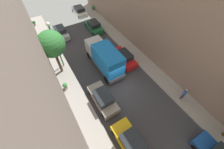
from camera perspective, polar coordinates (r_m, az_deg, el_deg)
ground at (r=16.66m, az=3.49°, el=-5.17°), size 32.00×32.00×0.00m
sidewalk_left at (r=15.60m, az=-12.40°, el=-12.78°), size 2.00×44.00×0.15m
sidewalk_right at (r=18.91m, az=16.24°, el=1.65°), size 2.00×44.00×0.15m
building_right at (r=17.51m, az=33.01°, el=24.10°), size 6.00×44.00×15.88m
parked_car_left_1 at (r=13.47m, az=7.98°, el=-26.05°), size 1.78×4.20×1.57m
parked_car_left_2 at (r=15.01m, az=-3.74°, el=-9.77°), size 1.78×4.20×1.57m
parked_car_left_3 at (r=25.00m, az=-20.35°, el=15.95°), size 1.78×4.20×1.57m
parked_car_right_2 at (r=18.95m, az=4.76°, el=6.90°), size 1.78×4.20×1.57m
parked_car_right_3 at (r=25.23m, az=-7.48°, el=19.00°), size 1.78×4.20×1.57m
parked_car_right_4 at (r=30.37m, az=-13.16°, el=23.92°), size 1.78×4.20×1.57m
delivery_truck at (r=17.36m, az=-3.05°, el=6.92°), size 2.26×6.60×3.38m
pedestrian at (r=16.75m, az=27.49°, el=-6.89°), size 0.40×0.36×1.72m
street_tree_0 at (r=16.41m, az=-23.61°, el=11.23°), size 2.94×2.94×5.75m
potted_plant_0 at (r=21.51m, az=-24.67°, el=8.14°), size 0.78×0.78×1.06m
potted_plant_1 at (r=31.63m, az=-7.88°, el=25.48°), size 0.58×0.58×0.81m
potted_plant_2 at (r=29.50m, az=-29.24°, el=17.95°), size 0.51×0.51×0.84m
potted_plant_3 at (r=16.85m, az=-18.60°, el=-4.41°), size 0.54×0.54×0.89m
lamp_post at (r=17.22m, az=-22.54°, el=12.75°), size 0.44×0.44×6.23m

